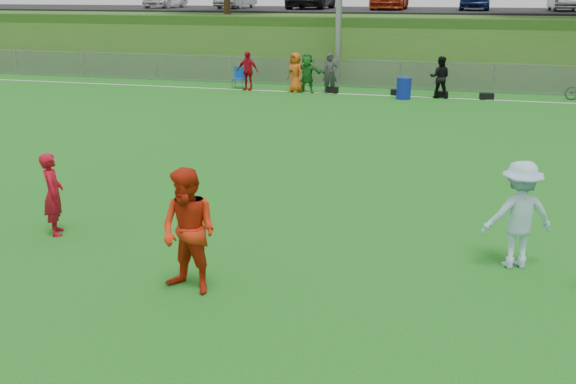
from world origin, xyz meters
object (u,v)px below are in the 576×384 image
(player_red_center, at_px, (189,232))
(recycling_bin, at_px, (404,88))
(player_blue, at_px, (519,215))
(player_red_left, at_px, (53,194))

(player_red_center, bearing_deg, recycling_bin, 100.72)
(player_red_center, bearing_deg, player_blue, 40.05)
(player_red_center, xyz_separation_m, recycling_bin, (1.33, 18.51, -0.50))
(player_blue, bearing_deg, player_red_center, 4.42)
(player_blue, xyz_separation_m, recycling_bin, (-3.34, 16.31, -0.44))
(player_red_left, bearing_deg, recycling_bin, -47.29)
(player_red_center, xyz_separation_m, player_blue, (4.67, 2.20, -0.06))
(player_red_center, bearing_deg, player_red_left, 170.20)
(player_red_center, height_order, recycling_bin, player_red_center)
(player_red_left, bearing_deg, player_blue, -117.14)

